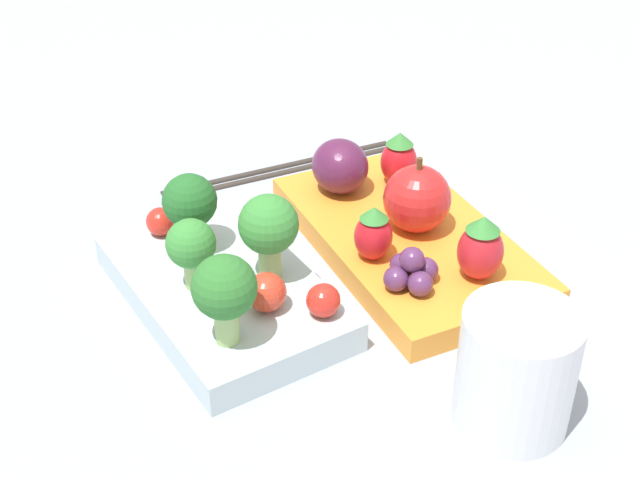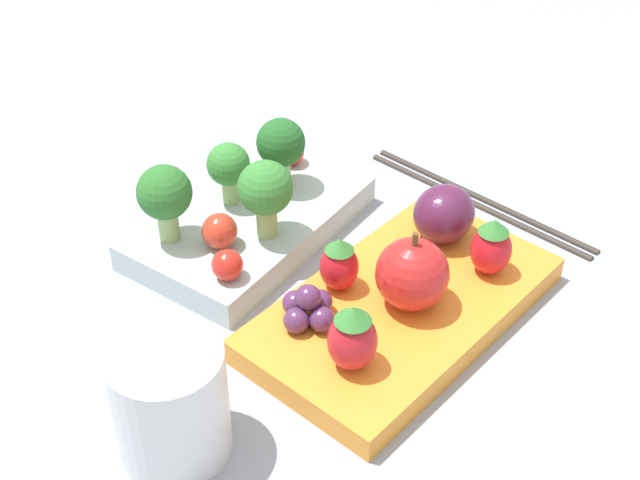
{
  "view_description": "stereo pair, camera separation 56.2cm",
  "coord_description": "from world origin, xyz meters",
  "px_view_note": "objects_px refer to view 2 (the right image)",
  "views": [
    {
      "loc": [
        -0.46,
        0.22,
        0.38
      ],
      "look_at": [
        -0.0,
        -0.0,
        0.03
      ],
      "focal_mm": 50.0,
      "sensor_mm": 36.0,
      "label": 1
    },
    {
      "loc": [
        -0.38,
        -0.33,
        0.42
      ],
      "look_at": [
        -0.0,
        -0.0,
        0.03
      ],
      "focal_mm": 50.0,
      "sensor_mm": 36.0,
      "label": 2
    }
  ],
  "objects_px": {
    "broccoli_floret_0": "(229,166)",
    "plum": "(444,214)",
    "strawberry_0": "(339,264)",
    "strawberry_1": "(352,337)",
    "bento_box_fruit": "(398,311)",
    "cherry_tomato_2": "(220,231)",
    "apple": "(416,271)",
    "grape_cluster": "(308,308)",
    "broccoli_floret_2": "(265,191)",
    "chopsticks_pair": "(479,199)",
    "strawberry_2": "(491,247)",
    "cherry_tomato_1": "(291,152)",
    "broccoli_floret_3": "(165,195)",
    "bento_box_savoury": "(251,221)",
    "drinking_cup": "(170,401)",
    "cherry_tomato_0": "(227,265)",
    "broccoli_floret_1": "(281,145)"
  },
  "relations": [
    {
      "from": "bento_box_fruit",
      "to": "cherry_tomato_2",
      "type": "bearing_deg",
      "value": 106.5
    },
    {
      "from": "bento_box_savoury",
      "to": "grape_cluster",
      "type": "relative_size",
      "value": 4.83
    },
    {
      "from": "bento_box_savoury",
      "to": "drinking_cup",
      "type": "bearing_deg",
      "value": -148.06
    },
    {
      "from": "cherry_tomato_2",
      "to": "plum",
      "type": "bearing_deg",
      "value": -44.13
    },
    {
      "from": "drinking_cup",
      "to": "broccoli_floret_0",
      "type": "bearing_deg",
      "value": 36.35
    },
    {
      "from": "broccoli_floret_3",
      "to": "strawberry_1",
      "type": "relative_size",
      "value": 1.26
    },
    {
      "from": "broccoli_floret_3",
      "to": "chopsticks_pair",
      "type": "distance_m",
      "value": 0.26
    },
    {
      "from": "broccoli_floret_1",
      "to": "chopsticks_pair",
      "type": "distance_m",
      "value": 0.17
    },
    {
      "from": "bento_box_fruit",
      "to": "broccoli_floret_0",
      "type": "xyz_separation_m",
      "value": [
        0.0,
        0.17,
        0.04
      ]
    },
    {
      "from": "broccoli_floret_2",
      "to": "plum",
      "type": "bearing_deg",
      "value": -48.82
    },
    {
      "from": "strawberry_1",
      "to": "grape_cluster",
      "type": "relative_size",
      "value": 1.18
    },
    {
      "from": "cherry_tomato_1",
      "to": "chopsticks_pair",
      "type": "height_order",
      "value": "cherry_tomato_1"
    },
    {
      "from": "broccoli_floret_0",
      "to": "plum",
      "type": "distance_m",
      "value": 0.16
    },
    {
      "from": "strawberry_1",
      "to": "bento_box_savoury",
      "type": "bearing_deg",
      "value": 65.63
    },
    {
      "from": "strawberry_1",
      "to": "strawberry_0",
      "type": "bearing_deg",
      "value": 46.1
    },
    {
      "from": "bento_box_savoury",
      "to": "bento_box_fruit",
      "type": "distance_m",
      "value": 0.15
    },
    {
      "from": "strawberry_1",
      "to": "chopsticks_pair",
      "type": "height_order",
      "value": "strawberry_1"
    },
    {
      "from": "bento_box_fruit",
      "to": "strawberry_1",
      "type": "height_order",
      "value": "strawberry_1"
    },
    {
      "from": "strawberry_1",
      "to": "drinking_cup",
      "type": "xyz_separation_m",
      "value": [
        -0.11,
        0.05,
        -0.0
      ]
    },
    {
      "from": "strawberry_0",
      "to": "apple",
      "type": "bearing_deg",
      "value": -63.29
    },
    {
      "from": "apple",
      "to": "grape_cluster",
      "type": "relative_size",
      "value": 1.44
    },
    {
      "from": "broccoli_floret_2",
      "to": "plum",
      "type": "distance_m",
      "value": 0.13
    },
    {
      "from": "broccoli_floret_1",
      "to": "apple",
      "type": "height_order",
      "value": "broccoli_floret_1"
    },
    {
      "from": "bento_box_fruit",
      "to": "cherry_tomato_1",
      "type": "distance_m",
      "value": 0.18
    },
    {
      "from": "bento_box_savoury",
      "to": "cherry_tomato_1",
      "type": "relative_size",
      "value": 9.44
    },
    {
      "from": "strawberry_0",
      "to": "chopsticks_pair",
      "type": "height_order",
      "value": "strawberry_0"
    },
    {
      "from": "apple",
      "to": "broccoli_floret_0",
      "type": "bearing_deg",
      "value": 91.29
    },
    {
      "from": "strawberry_0",
      "to": "grape_cluster",
      "type": "bearing_deg",
      "value": -169.99
    },
    {
      "from": "broccoli_floret_0",
      "to": "chopsticks_pair",
      "type": "height_order",
      "value": "broccoli_floret_0"
    },
    {
      "from": "cherry_tomato_0",
      "to": "apple",
      "type": "relative_size",
      "value": 0.38
    },
    {
      "from": "strawberry_0",
      "to": "strawberry_1",
      "type": "xyz_separation_m",
      "value": [
        -0.05,
        -0.05,
        0.0
      ]
    },
    {
      "from": "broccoli_floret_0",
      "to": "broccoli_floret_3",
      "type": "relative_size",
      "value": 0.83
    },
    {
      "from": "bento_box_fruit",
      "to": "cherry_tomato_0",
      "type": "relative_size",
      "value": 10.09
    },
    {
      "from": "apple",
      "to": "grape_cluster",
      "type": "distance_m",
      "value": 0.08
    },
    {
      "from": "broccoli_floret_3",
      "to": "bento_box_fruit",
      "type": "bearing_deg",
      "value": -70.93
    },
    {
      "from": "broccoli_floret_1",
      "to": "broccoli_floret_2",
      "type": "xyz_separation_m",
      "value": [
        -0.05,
        -0.04,
        0.0
      ]
    },
    {
      "from": "broccoli_floret_0",
      "to": "apple",
      "type": "distance_m",
      "value": 0.17
    },
    {
      "from": "cherry_tomato_0",
      "to": "strawberry_2",
      "type": "height_order",
      "value": "strawberry_2"
    },
    {
      "from": "cherry_tomato_2",
      "to": "strawberry_2",
      "type": "xyz_separation_m",
      "value": [
        0.11,
        -0.16,
        0.0
      ]
    },
    {
      "from": "apple",
      "to": "chopsticks_pair",
      "type": "height_order",
      "value": "apple"
    },
    {
      "from": "apple",
      "to": "grape_cluster",
      "type": "xyz_separation_m",
      "value": [
        -0.06,
        0.04,
        -0.01
      ]
    },
    {
      "from": "drinking_cup",
      "to": "strawberry_2",
      "type": "bearing_deg",
      "value": -14.97
    },
    {
      "from": "broccoli_floret_3",
      "to": "strawberry_2",
      "type": "xyz_separation_m",
      "value": [
        0.12,
        -0.19,
        -0.02
      ]
    },
    {
      "from": "bento_box_savoury",
      "to": "cherry_tomato_0",
      "type": "distance_m",
      "value": 0.08
    },
    {
      "from": "broccoli_floret_0",
      "to": "bento_box_fruit",
      "type": "bearing_deg",
      "value": -91.73
    },
    {
      "from": "cherry_tomato_2",
      "to": "broccoli_floret_1",
      "type": "bearing_deg",
      "value": 12.43
    },
    {
      "from": "broccoli_floret_2",
      "to": "chopsticks_pair",
      "type": "distance_m",
      "value": 0.19
    },
    {
      "from": "bento_box_fruit",
      "to": "broccoli_floret_0",
      "type": "bearing_deg",
      "value": 88.27
    },
    {
      "from": "strawberry_2",
      "to": "strawberry_0",
      "type": "bearing_deg",
      "value": 140.05
    },
    {
      "from": "broccoli_floret_1",
      "to": "cherry_tomato_0",
      "type": "bearing_deg",
      "value": -155.62
    }
  ]
}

